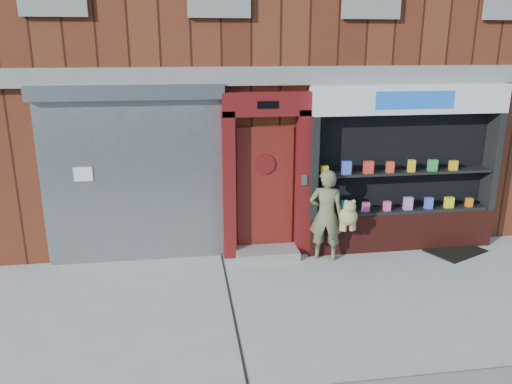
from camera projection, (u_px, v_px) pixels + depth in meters
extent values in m
plane|color=#9E9E99|center=(336.00, 300.00, 7.41)|extent=(80.00, 80.00, 0.00)
cube|color=#552213|center=(269.00, 29.00, 11.96)|extent=(12.00, 8.00, 8.00)
cube|color=gray|center=(310.00, 75.00, 8.33)|extent=(12.00, 0.16, 0.30)
cube|color=gray|center=(134.00, 183.00, 8.43)|extent=(3.00, 0.10, 2.80)
cube|color=slate|center=(127.00, 92.00, 7.94)|extent=(3.10, 0.30, 0.24)
cube|color=white|center=(83.00, 174.00, 8.20)|extent=(0.30, 0.01, 0.24)
cube|color=#5A0F10|center=(229.00, 186.00, 8.61)|extent=(0.22, 0.28, 2.60)
cube|color=#5A0F10|center=(302.00, 183.00, 8.79)|extent=(0.22, 0.28, 2.60)
cube|color=#5A0F10|center=(266.00, 104.00, 8.30)|extent=(1.50, 0.28, 0.40)
cube|color=black|center=(268.00, 105.00, 8.16)|extent=(0.35, 0.01, 0.12)
cube|color=#611711|center=(265.00, 188.00, 8.83)|extent=(1.00, 0.06, 2.20)
cylinder|color=black|center=(265.00, 164.00, 8.66)|extent=(0.28, 0.02, 0.28)
cylinder|color=#5A0F10|center=(265.00, 164.00, 8.65)|extent=(0.34, 0.02, 0.34)
cube|color=gray|center=(267.00, 253.00, 8.90)|extent=(1.10, 0.55, 0.15)
cube|color=slate|center=(304.00, 180.00, 8.62)|extent=(0.10, 0.02, 0.18)
cube|color=#511A13|center=(399.00, 229.00, 9.26)|extent=(3.50, 0.40, 0.70)
cube|color=black|center=(312.00, 167.00, 8.67)|extent=(0.12, 0.40, 1.80)
cube|color=black|center=(491.00, 161.00, 9.15)|extent=(0.12, 0.40, 1.80)
cube|color=black|center=(400.00, 161.00, 9.08)|extent=(3.30, 0.03, 1.80)
cube|color=black|center=(400.00, 210.00, 9.16)|extent=(3.20, 0.36, 0.06)
cube|color=black|center=(404.00, 172.00, 8.95)|extent=(3.20, 0.36, 0.04)
cube|color=white|center=(410.00, 99.00, 8.58)|extent=(3.50, 0.40, 0.50)
cube|color=blue|center=(415.00, 100.00, 8.39)|extent=(1.40, 0.01, 0.30)
cube|color=#37C15D|center=(323.00, 208.00, 8.83)|extent=(0.16, 0.09, 0.22)
cube|color=#2897C8|center=(344.00, 207.00, 8.88)|extent=(0.14, 0.09, 0.22)
cube|color=#CF457F|center=(366.00, 207.00, 8.95)|extent=(0.12, 0.09, 0.17)
cube|color=#F3519B|center=(387.00, 206.00, 9.00)|extent=(0.12, 0.09, 0.17)
cube|color=#B475D3|center=(408.00, 203.00, 9.05)|extent=(0.16, 0.09, 0.23)
cube|color=#4252E2|center=(429.00, 203.00, 9.11)|extent=(0.14, 0.09, 0.21)
cube|color=yellow|center=(449.00, 202.00, 9.17)|extent=(0.16, 0.09, 0.20)
cube|color=orange|center=(469.00, 202.00, 9.23)|extent=(0.11, 0.09, 0.16)
cube|color=yellow|center=(324.00, 170.00, 8.63)|extent=(0.13, 0.09, 0.16)
cube|color=#445EE9|center=(346.00, 168.00, 8.68)|extent=(0.15, 0.09, 0.23)
cube|color=red|center=(368.00, 167.00, 8.74)|extent=(0.17, 0.09, 0.22)
cube|color=#EC4429|center=(390.00, 167.00, 8.80)|extent=(0.12, 0.09, 0.20)
cube|color=yellow|center=(411.00, 166.00, 8.85)|extent=(0.11, 0.09, 0.22)
cube|color=green|center=(433.00, 165.00, 8.91)|extent=(0.16, 0.09, 0.21)
cube|color=yellow|center=(453.00, 165.00, 8.97)|extent=(0.14, 0.09, 0.18)
imported|color=#646643|center=(326.00, 215.00, 8.64)|extent=(0.69, 0.56, 1.62)
sphere|color=#A08B50|center=(348.00, 216.00, 8.52)|extent=(0.32, 0.32, 0.32)
sphere|color=#A08B50|center=(350.00, 207.00, 8.42)|extent=(0.21, 0.21, 0.21)
sphere|color=#A08B50|center=(346.00, 202.00, 8.38)|extent=(0.07, 0.07, 0.07)
sphere|color=#A08B50|center=(354.00, 202.00, 8.40)|extent=(0.07, 0.07, 0.07)
cylinder|color=#A08B50|center=(342.00, 225.00, 8.55)|extent=(0.07, 0.07, 0.19)
cylinder|color=#A08B50|center=(354.00, 225.00, 8.58)|extent=(0.07, 0.07, 0.19)
cylinder|color=#A08B50|center=(345.00, 226.00, 8.54)|extent=(0.07, 0.07, 0.19)
cylinder|color=#A08B50|center=(352.00, 225.00, 8.55)|extent=(0.07, 0.07, 0.19)
cube|color=black|center=(455.00, 251.00, 9.16)|extent=(1.19, 1.05, 0.02)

